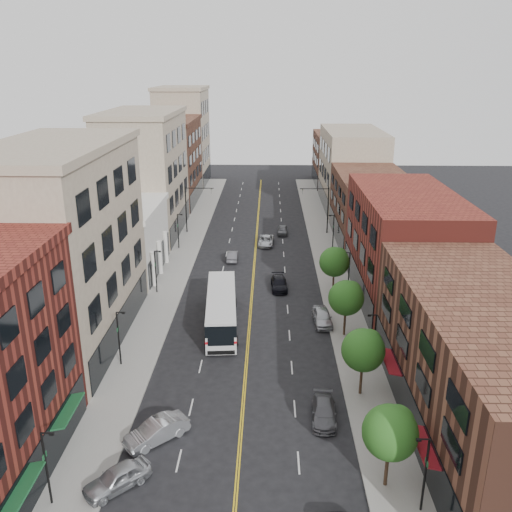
# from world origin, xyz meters

# --- Properties ---
(ground) EXTENTS (220.00, 220.00, 0.00)m
(ground) POSITION_xyz_m (0.00, 0.00, 0.00)
(ground) COLOR black
(ground) RESTS_ON ground
(sidewalk_left) EXTENTS (4.00, 110.00, 0.15)m
(sidewalk_left) POSITION_xyz_m (-10.00, 35.00, 0.07)
(sidewalk_left) COLOR gray
(sidewalk_left) RESTS_ON ground
(sidewalk_right) EXTENTS (4.00, 110.00, 0.15)m
(sidewalk_right) POSITION_xyz_m (10.00, 35.00, 0.07)
(sidewalk_right) COLOR gray
(sidewalk_right) RESTS_ON ground
(bldg_l_tanoffice) EXTENTS (10.00, 22.00, 18.00)m
(bldg_l_tanoffice) POSITION_xyz_m (-17.00, 13.00, 9.00)
(bldg_l_tanoffice) COLOR gray
(bldg_l_tanoffice) RESTS_ON ground
(bldg_l_white) EXTENTS (10.00, 14.00, 8.00)m
(bldg_l_white) POSITION_xyz_m (-17.00, 31.00, 4.00)
(bldg_l_white) COLOR silver
(bldg_l_white) RESTS_ON ground
(bldg_l_far_a) EXTENTS (10.00, 20.00, 18.00)m
(bldg_l_far_a) POSITION_xyz_m (-17.00, 48.00, 9.00)
(bldg_l_far_a) COLOR gray
(bldg_l_far_a) RESTS_ON ground
(bldg_l_far_b) EXTENTS (10.00, 20.00, 15.00)m
(bldg_l_far_b) POSITION_xyz_m (-17.00, 68.00, 7.50)
(bldg_l_far_b) COLOR #573023
(bldg_l_far_b) RESTS_ON ground
(bldg_l_far_c) EXTENTS (10.00, 16.00, 20.00)m
(bldg_l_far_c) POSITION_xyz_m (-17.00, 86.00, 10.00)
(bldg_l_far_c) COLOR gray
(bldg_l_far_c) RESTS_ON ground
(bldg_r_near) EXTENTS (10.00, 26.00, 10.00)m
(bldg_r_near) POSITION_xyz_m (17.00, 0.00, 5.00)
(bldg_r_near) COLOR #573023
(bldg_r_near) RESTS_ON ground
(bldg_r_mid) EXTENTS (10.00, 22.00, 12.00)m
(bldg_r_mid) POSITION_xyz_m (17.00, 24.00, 6.00)
(bldg_r_mid) COLOR maroon
(bldg_r_mid) RESTS_ON ground
(bldg_r_far_a) EXTENTS (10.00, 20.00, 10.00)m
(bldg_r_far_a) POSITION_xyz_m (17.00, 45.00, 5.00)
(bldg_r_far_a) COLOR #573023
(bldg_r_far_a) RESTS_ON ground
(bldg_r_far_b) EXTENTS (10.00, 22.00, 14.00)m
(bldg_r_far_b) POSITION_xyz_m (17.00, 66.00, 7.00)
(bldg_r_far_b) COLOR gray
(bldg_r_far_b) RESTS_ON ground
(bldg_r_far_c) EXTENTS (10.00, 18.00, 11.00)m
(bldg_r_far_c) POSITION_xyz_m (17.00, 86.00, 5.50)
(bldg_r_far_c) COLOR #573023
(bldg_r_far_c) RESTS_ON ground
(tree_r_0) EXTENTS (3.40, 3.40, 5.59)m
(tree_r_0) POSITION_xyz_m (9.39, -5.93, 4.13)
(tree_r_0) COLOR black
(tree_r_0) RESTS_ON sidewalk_right
(tree_r_1) EXTENTS (3.40, 3.40, 5.59)m
(tree_r_1) POSITION_xyz_m (9.39, 4.07, 4.13)
(tree_r_1) COLOR black
(tree_r_1) RESTS_ON sidewalk_right
(tree_r_2) EXTENTS (3.40, 3.40, 5.59)m
(tree_r_2) POSITION_xyz_m (9.39, 14.07, 4.13)
(tree_r_2) COLOR black
(tree_r_2) RESTS_ON sidewalk_right
(tree_r_3) EXTENTS (3.40, 3.40, 5.59)m
(tree_r_3) POSITION_xyz_m (9.39, 24.07, 4.13)
(tree_r_3) COLOR black
(tree_r_3) RESTS_ON sidewalk_right
(lamp_l_0) EXTENTS (0.81, 0.55, 5.05)m
(lamp_l_0) POSITION_xyz_m (-10.95, -8.00, 2.97)
(lamp_l_0) COLOR black
(lamp_l_0) RESTS_ON sidewalk_left
(lamp_l_1) EXTENTS (0.81, 0.55, 5.05)m
(lamp_l_1) POSITION_xyz_m (-10.95, 8.00, 2.97)
(lamp_l_1) COLOR black
(lamp_l_1) RESTS_ON sidewalk_left
(lamp_l_2) EXTENTS (0.81, 0.55, 5.05)m
(lamp_l_2) POSITION_xyz_m (-10.95, 24.00, 2.97)
(lamp_l_2) COLOR black
(lamp_l_2) RESTS_ON sidewalk_left
(lamp_l_3) EXTENTS (0.81, 0.55, 5.05)m
(lamp_l_3) POSITION_xyz_m (-10.95, 40.00, 2.97)
(lamp_l_3) COLOR black
(lamp_l_3) RESTS_ON sidewalk_left
(lamp_r_0) EXTENTS (0.81, 0.55, 5.05)m
(lamp_r_0) POSITION_xyz_m (10.95, -8.00, 2.97)
(lamp_r_0) COLOR black
(lamp_r_0) RESTS_ON sidewalk_right
(lamp_r_1) EXTENTS (0.81, 0.55, 5.05)m
(lamp_r_1) POSITION_xyz_m (10.95, 8.00, 2.97)
(lamp_r_1) COLOR black
(lamp_r_1) RESTS_ON sidewalk_right
(lamp_r_2) EXTENTS (0.81, 0.55, 5.05)m
(lamp_r_2) POSITION_xyz_m (10.95, 24.00, 2.97)
(lamp_r_2) COLOR black
(lamp_r_2) RESTS_ON sidewalk_right
(lamp_r_3) EXTENTS (0.81, 0.55, 5.05)m
(lamp_r_3) POSITION_xyz_m (10.95, 40.00, 2.97)
(lamp_r_3) COLOR black
(lamp_r_3) RESTS_ON sidewalk_right
(signal_mast_left) EXTENTS (4.49, 0.18, 7.20)m
(signal_mast_left) POSITION_xyz_m (-10.27, 48.00, 4.65)
(signal_mast_left) COLOR black
(signal_mast_left) RESTS_ON sidewalk_left
(signal_mast_right) EXTENTS (4.49, 0.18, 7.20)m
(signal_mast_right) POSITION_xyz_m (10.27, 48.00, 4.65)
(signal_mast_right) COLOR black
(signal_mast_right) RESTS_ON sidewalk_right
(city_bus) EXTENTS (3.88, 13.18, 3.34)m
(city_bus) POSITION_xyz_m (-2.81, 16.05, 1.94)
(city_bus) COLOR silver
(city_bus) RESTS_ON ground
(car_angle_a) EXTENTS (4.32, 4.21, 1.47)m
(car_angle_a) POSITION_xyz_m (-7.40, -6.51, 0.73)
(car_angle_a) COLOR #B0B3B8
(car_angle_a) RESTS_ON ground
(car_angle_b) EXTENTS (4.55, 4.32, 1.54)m
(car_angle_b) POSITION_xyz_m (-5.84, -1.94, 0.77)
(car_angle_b) COLOR silver
(car_angle_b) RESTS_ON ground
(car_parked_mid) EXTENTS (2.03, 4.48, 1.27)m
(car_parked_mid) POSITION_xyz_m (6.09, 0.72, 0.64)
(car_parked_mid) COLOR #55555B
(car_parked_mid) RESTS_ON ground
(car_parked_far) EXTENTS (2.03, 4.54, 1.52)m
(car_parked_far) POSITION_xyz_m (7.40, 16.62, 0.76)
(car_parked_far) COLOR #ADAFB5
(car_parked_far) RESTS_ON ground
(car_lane_behind) EXTENTS (1.43, 3.92, 1.28)m
(car_lane_behind) POSITION_xyz_m (-3.00, 35.35, 0.64)
(car_lane_behind) COLOR #515156
(car_lane_behind) RESTS_ON ground
(car_lane_a) EXTENTS (2.05, 4.61, 1.32)m
(car_lane_a) POSITION_xyz_m (3.15, 25.66, 0.66)
(car_lane_a) COLOR black
(car_lane_a) RESTS_ON ground
(car_lane_b) EXTENTS (2.46, 4.86, 1.32)m
(car_lane_b) POSITION_xyz_m (1.50, 42.14, 0.66)
(car_lane_b) COLOR #B6B9BE
(car_lane_b) RESTS_ON ground
(car_lane_c) EXTENTS (1.71, 3.86, 1.29)m
(car_lane_c) POSITION_xyz_m (4.04, 47.63, 0.64)
(car_lane_c) COLOR #515257
(car_lane_c) RESTS_ON ground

